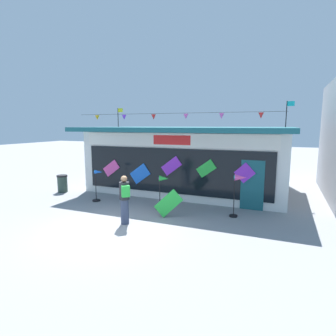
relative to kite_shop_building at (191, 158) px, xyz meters
name	(u,v)px	position (x,y,z in m)	size (l,w,h in m)	color
ground_plane	(110,228)	(-0.62, -6.72, -1.65)	(80.00, 80.00, 0.00)	gray
kite_shop_building	(191,158)	(0.00, 0.00, 0.00)	(9.96, 6.66, 4.45)	silver
wind_spinner_far_left	(98,183)	(-3.00, -4.13, -0.84)	(0.56, 0.35, 1.42)	black
wind_spinner_left	(162,187)	(0.15, -4.15, -0.74)	(0.55, 0.36, 1.39)	black
wind_spinner_center_left	(239,186)	(3.09, -3.95, -0.46)	(0.60, 0.34, 1.61)	black
person_near_camera	(125,199)	(-0.38, -6.15, -0.77)	(0.46, 0.46, 1.68)	#333D56
trash_bin	(62,183)	(-5.73, -3.36, -1.21)	(0.52, 0.52, 0.87)	#2D4238
display_kite_on_ground	(168,203)	(0.72, -4.92, -1.13)	(0.54, 0.03, 0.98)	green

